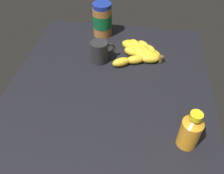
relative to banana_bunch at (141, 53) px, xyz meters
The scene contains 5 objects.
ground_plane 25.99cm from the banana_bunch, 25.25° to the right, with size 97.15×78.95×4.79cm, color black.
banana_bunch is the anchor object (origin of this frame).
peanut_butter_jar 25.97cm from the banana_bunch, 126.51° to the right, with size 9.27×9.27×16.24cm.
honey_bottle 46.54cm from the banana_bunch, 21.44° to the left, with size 6.26×6.26×14.27cm.
coffee_mug 18.76cm from the banana_bunch, 70.67° to the right, with size 7.97×10.21×9.32cm.
Camera 1 is at (63.50, 11.23, 64.26)cm, focal length 37.77 mm.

